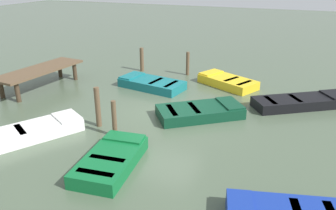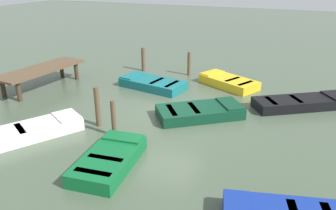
# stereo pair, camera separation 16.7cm
# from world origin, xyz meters

# --- Properties ---
(ground_plane) EXTENTS (80.00, 80.00, 0.00)m
(ground_plane) POSITION_xyz_m (0.00, 0.00, 0.00)
(ground_plane) COLOR #475642
(dock_segment) EXTENTS (4.47, 1.88, 0.95)m
(dock_segment) POSITION_xyz_m (0.51, 6.69, 0.82)
(dock_segment) COLOR brown
(dock_segment) RESTS_ON ground_plane
(rowboat_teal) EXTENTS (1.90, 3.23, 0.46)m
(rowboat_teal) POSITION_xyz_m (2.50, 1.87, 0.22)
(rowboat_teal) COLOR #14666B
(rowboat_teal) RESTS_ON ground_plane
(rowboat_yellow) EXTENTS (2.43, 3.08, 0.46)m
(rowboat_yellow) POSITION_xyz_m (4.19, -1.38, 0.22)
(rowboat_yellow) COLOR gold
(rowboat_yellow) RESTS_ON ground_plane
(rowboat_green) EXTENTS (2.78, 1.62, 0.46)m
(rowboat_green) POSITION_xyz_m (-4.14, 0.06, 0.22)
(rowboat_green) COLOR #0F602D
(rowboat_green) RESTS_ON ground_plane
(rowboat_dark_green) EXTENTS (3.07, 3.41, 0.46)m
(rowboat_dark_green) POSITION_xyz_m (0.18, -1.27, 0.22)
(rowboat_dark_green) COLOR #0C3823
(rowboat_dark_green) RESTS_ON ground_plane
(rowboat_black) EXTENTS (3.16, 3.94, 0.46)m
(rowboat_black) POSITION_xyz_m (2.72, -4.82, 0.22)
(rowboat_black) COLOR black
(rowboat_black) RESTS_ON ground_plane
(rowboat_white) EXTENTS (3.56, 2.77, 0.46)m
(rowboat_white) POSITION_xyz_m (-3.64, 3.50, 0.22)
(rowboat_white) COLOR silver
(rowboat_white) RESTS_ON ground_plane
(mooring_piling_far_left) EXTENTS (0.21, 0.21, 1.29)m
(mooring_piling_far_left) POSITION_xyz_m (4.94, 3.58, 0.64)
(mooring_piling_far_left) COLOR brown
(mooring_piling_far_left) RESTS_ON ground_plane
(mooring_piling_near_right) EXTENTS (0.16, 0.16, 1.28)m
(mooring_piling_near_right) POSITION_xyz_m (-2.47, 0.92, 0.64)
(mooring_piling_near_right) COLOR brown
(mooring_piling_near_right) RESTS_ON ground_plane
(mooring_piling_center) EXTENTS (0.18, 0.18, 1.24)m
(mooring_piling_center) POSITION_xyz_m (5.15, 0.98, 0.62)
(mooring_piling_center) COLOR brown
(mooring_piling_center) RESTS_ON ground_plane
(mooring_piling_near_left) EXTENTS (0.19, 0.19, 1.47)m
(mooring_piling_near_left) POSITION_xyz_m (-1.99, 1.87, 0.73)
(mooring_piling_near_left) COLOR brown
(mooring_piling_near_left) RESTS_ON ground_plane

